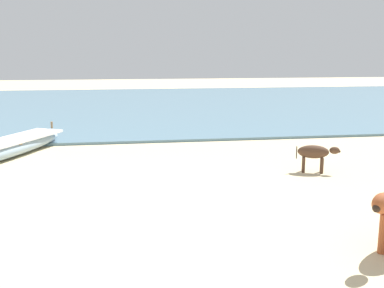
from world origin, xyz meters
TOP-DOWN VIEW (x-y plane):
  - ground at (0.00, 0.00)m, footprint 80.00×80.00m
  - sea_water at (0.00, 16.07)m, footprint 60.00×20.00m
  - calf_near_dark at (4.26, 2.10)m, footprint 0.93×0.51m

SIDE VIEW (x-z plane):
  - ground at x=0.00m, z-range 0.00..0.00m
  - sea_water at x=0.00m, z-range 0.00..0.08m
  - calf_near_dark at x=4.26m, z-range 0.14..0.75m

